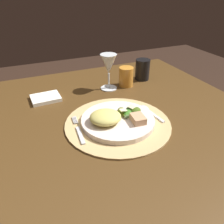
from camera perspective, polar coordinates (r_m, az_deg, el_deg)
dining_table at (r=0.88m, az=-2.93°, el=-10.46°), size 1.16×1.01×0.72m
placemat at (r=0.76m, az=1.51°, el=-2.90°), size 0.36×0.36×0.01m
dinner_plate at (r=0.75m, az=1.52°, el=-2.15°), size 0.25×0.25×0.02m
pasta_serving at (r=0.72m, az=-1.43°, el=-1.27°), size 0.12×0.11×0.04m
salad_greens at (r=0.76m, az=4.44°, el=0.07°), size 0.09×0.08×0.03m
bread_piece at (r=0.72m, az=6.70°, el=-1.76°), size 0.04×0.06×0.02m
fork at (r=0.72m, az=-8.57°, el=-4.78°), size 0.03×0.16×0.00m
spoon at (r=0.83m, az=9.21°, el=0.44°), size 0.03×0.13×0.01m
napkin at (r=0.95m, az=-16.72°, el=3.48°), size 0.12×0.10×0.01m
wine_glass at (r=0.97m, az=-0.88°, el=11.93°), size 0.07×0.07×0.16m
amber_tumbler at (r=1.02m, az=3.67°, el=9.07°), size 0.07×0.07×0.09m
dark_tumbler at (r=1.10m, az=7.85°, el=10.80°), size 0.07×0.07×0.10m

